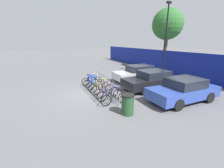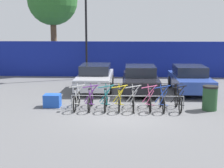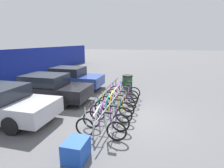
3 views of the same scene
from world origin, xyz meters
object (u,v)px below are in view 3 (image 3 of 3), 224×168
at_px(bicycle_yellow, 114,107).
at_px(bicycle_silver, 117,103).
at_px(bicycle_blue, 122,95).
at_px(cargo_crate, 76,150).
at_px(bicycle_teal, 110,113).
at_px(trash_bin, 127,83).
at_px(bicycle_black, 125,91).
at_px(bike_rack, 112,102).
at_px(bicycle_white, 100,128).
at_px(car_blue, 70,78).
at_px(bicycle_purple, 106,120).
at_px(bicycle_pink, 120,98).
at_px(car_black, 47,88).

bearing_deg(bicycle_yellow, bicycle_silver, -0.32).
xyz_separation_m(bicycle_blue, cargo_crate, (-4.72, 0.30, -0.10)).
relative_size(bicycle_teal, trash_bin, 1.66).
xyz_separation_m(bicycle_blue, bicycle_black, (0.66, 0.00, 0.00)).
relative_size(bike_rack, bicycle_white, 2.81).
height_order(bicycle_black, car_blue, car_blue).
height_order(bicycle_yellow, bicycle_black, same).
xyz_separation_m(bicycle_purple, bicycle_black, (3.68, 0.00, 0.00)).
xyz_separation_m(bicycle_pink, bicycle_blue, (0.54, 0.00, 0.00)).
bearing_deg(bicycle_blue, bicycle_teal, 179.00).
bearing_deg(car_blue, bicycle_blue, -115.75).
bearing_deg(bicycle_white, trash_bin, -2.60).
xyz_separation_m(bike_rack, bicycle_white, (-2.13, -0.15, -0.12)).
relative_size(car_black, trash_bin, 4.26).
relative_size(bicycle_yellow, car_blue, 0.40).
bearing_deg(bicycle_pink, bicycle_black, -2.95).
xyz_separation_m(bicycle_white, bicycle_yellow, (1.81, 0.00, 0.00)).
height_order(car_black, cargo_crate, car_black).
height_order(bicycle_white, bicycle_purple, same).
relative_size(bicycle_blue, car_black, 0.39).
relative_size(bicycle_black, trash_bin, 1.66).
height_order(bicycle_teal, bicycle_pink, same).
distance_m(bicycle_white, car_black, 4.74).
height_order(bicycle_white, car_blue, car_blue).
xyz_separation_m(bicycle_purple, trash_bin, (4.99, 0.06, 0.14)).
relative_size(car_black, cargo_crate, 6.27).
distance_m(bicycle_teal, car_black, 4.12).
height_order(bike_rack, car_black, car_black).
relative_size(bicycle_teal, bicycle_black, 1.00).
xyz_separation_m(bike_rack, bicycle_silver, (0.26, -0.15, -0.12)).
height_order(bicycle_purple, bicycle_teal, same).
relative_size(bicycle_blue, car_blue, 0.40).
bearing_deg(bike_rack, bicycle_white, -176.01).
bearing_deg(bicycle_silver, bicycle_teal, 177.78).
relative_size(bicycle_white, bicycle_black, 1.00).
height_order(bicycle_purple, bicycle_pink, same).
xyz_separation_m(bicycle_black, trash_bin, (1.31, 0.06, 0.14)).
bearing_deg(bicycle_teal, bicycle_silver, 3.17).
xyz_separation_m(bicycle_white, bicycle_purple, (0.59, 0.00, 0.00)).
distance_m(bicycle_yellow, bicycle_pink, 1.25).
height_order(bicycle_blue, cargo_crate, bicycle_blue).
distance_m(bicycle_teal, bicycle_blue, 2.36).
height_order(bicycle_yellow, bicycle_silver, same).
relative_size(bicycle_silver, cargo_crate, 2.44).
bearing_deg(trash_bin, car_black, 126.36).
xyz_separation_m(bicycle_white, bicycle_black, (4.27, 0.00, 0.00)).
distance_m(bicycle_silver, car_blue, 4.99).
height_order(bike_rack, bicycle_black, bicycle_black).
distance_m(bicycle_purple, bicycle_teal, 0.66).
height_order(bicycle_purple, bicycle_silver, same).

